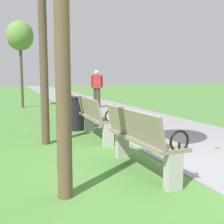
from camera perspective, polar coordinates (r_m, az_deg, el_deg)
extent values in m
plane|color=#4C7F38|center=(4.41, 11.27, -10.67)|extent=(80.00, 80.00, 0.00)
cube|color=gray|center=(21.93, -10.27, 3.54)|extent=(2.99, 44.00, 0.02)
cube|color=gray|center=(4.01, 6.45, -5.32)|extent=(0.50, 1.62, 0.05)
cube|color=gray|center=(3.89, 4.03, -2.33)|extent=(0.18, 1.60, 0.40)
cube|color=#A8A59E|center=(3.47, 12.37, -11.72)|extent=(0.20, 0.13, 0.45)
cube|color=#A8A59E|center=(4.72, 2.08, -6.52)|extent=(0.20, 0.13, 0.45)
torus|color=black|center=(3.39, 13.56, -5.80)|extent=(0.27, 0.04, 0.27)
cylinder|color=black|center=(3.41, 13.52, -7.11)|extent=(0.03, 0.03, 0.12)
torus|color=black|center=(4.69, 2.66, -2.06)|extent=(0.27, 0.04, 0.27)
cylinder|color=black|center=(4.70, 2.66, -3.02)|extent=(0.03, 0.03, 0.12)
cube|color=gray|center=(6.08, -3.02, -1.04)|extent=(0.46, 1.60, 0.05)
cube|color=gray|center=(6.00, -4.78, 1.00)|extent=(0.14, 1.60, 0.40)
cube|color=#A8A59E|center=(5.43, -0.80, -4.70)|extent=(0.20, 0.12, 0.45)
cube|color=#A8A59E|center=(6.82, -4.76, -2.28)|extent=(0.20, 0.12, 0.45)
torus|color=black|center=(5.37, -0.13, -0.88)|extent=(0.27, 0.03, 0.27)
cylinder|color=black|center=(5.38, -0.13, -1.73)|extent=(0.03, 0.03, 0.12)
torus|color=black|center=(6.81, -4.35, 0.80)|extent=(0.27, 0.03, 0.27)
cylinder|color=black|center=(6.82, -4.34, 0.13)|extent=(0.03, 0.03, 0.12)
cube|color=gray|center=(8.40, -7.84, 1.17)|extent=(0.47, 1.61, 0.05)
cube|color=gray|center=(8.34, -9.14, 2.65)|extent=(0.16, 1.60, 0.40)
cube|color=#A8A59E|center=(7.72, -6.53, -1.21)|extent=(0.20, 0.12, 0.45)
cube|color=#A8A59E|center=(9.15, -8.89, 0.05)|extent=(0.20, 0.12, 0.45)
torus|color=black|center=(7.67, -6.10, 1.49)|extent=(0.27, 0.04, 0.27)
cylinder|color=black|center=(7.68, -6.09, 0.90)|extent=(0.03, 0.03, 0.12)
torus|color=black|center=(9.14, -8.59, 2.35)|extent=(0.27, 0.04, 0.27)
cylinder|color=black|center=(9.15, -8.58, 1.86)|extent=(0.03, 0.03, 0.12)
cylinder|color=brown|center=(3.10, -10.22, 18.37)|extent=(0.17, 0.17, 3.90)
cylinder|color=#4C3D2D|center=(5.69, -13.81, 11.56)|extent=(0.16, 0.16, 3.59)
cylinder|color=#4C3D2D|center=(12.93, -17.95, 6.85)|extent=(0.12, 0.12, 2.71)
ellipsoid|color=#5B8438|center=(13.05, -18.26, 14.56)|extent=(1.14, 1.14, 1.26)
cylinder|color=#3D3328|center=(12.21, -2.73, 2.92)|extent=(0.14, 0.14, 0.85)
cylinder|color=#3D3328|center=(12.20, -3.48, 2.91)|extent=(0.14, 0.14, 0.85)
cube|color=#B22D2D|center=(12.17, -3.12, 6.23)|extent=(0.38, 0.28, 0.56)
sphere|color=beige|center=(12.17, -3.14, 8.07)|extent=(0.20, 0.20, 0.20)
cylinder|color=#B22D2D|center=(12.20, -2.09, 6.24)|extent=(0.09, 0.09, 0.52)
cylinder|color=#B22D2D|center=(12.15, -4.16, 6.22)|extent=(0.09, 0.09, 0.52)
cylinder|color=black|center=(7.16, -7.28, -0.46)|extent=(0.44, 0.44, 0.80)
torus|color=black|center=(7.11, -7.33, 2.90)|extent=(0.48, 0.48, 0.04)
cylinder|color=gold|center=(7.49, -17.03, -3.46)|extent=(0.11, 0.11, 0.00)
cylinder|color=brown|center=(9.95, -9.22, -0.68)|extent=(0.08, 0.08, 0.00)
cylinder|color=brown|center=(5.27, 0.68, -7.54)|extent=(0.08, 0.08, 0.00)
cylinder|color=#93511E|center=(5.63, 20.56, -6.84)|extent=(0.11, 0.11, 0.00)
cylinder|color=#AD6B23|center=(11.28, -14.15, 0.11)|extent=(0.13, 0.13, 0.00)
cylinder|color=#AD6B23|center=(7.59, 10.43, -2.97)|extent=(0.09, 0.09, 0.00)
cylinder|color=#BC842D|center=(9.13, -0.25, -1.15)|extent=(0.13, 0.13, 0.00)
cylinder|color=brown|center=(6.66, -5.60, -4.47)|extent=(0.13, 0.13, 0.00)
cylinder|color=#AD6B23|center=(7.47, 9.83, -3.12)|extent=(0.11, 0.11, 0.00)
cylinder|color=#BC842D|center=(6.52, 15.13, -4.76)|extent=(0.08, 0.08, 0.00)
cylinder|color=#AD6B23|center=(4.42, 9.62, -10.56)|extent=(0.10, 0.10, 0.00)
cylinder|color=#BC842D|center=(4.74, 20.31, -9.42)|extent=(0.10, 0.10, 0.00)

